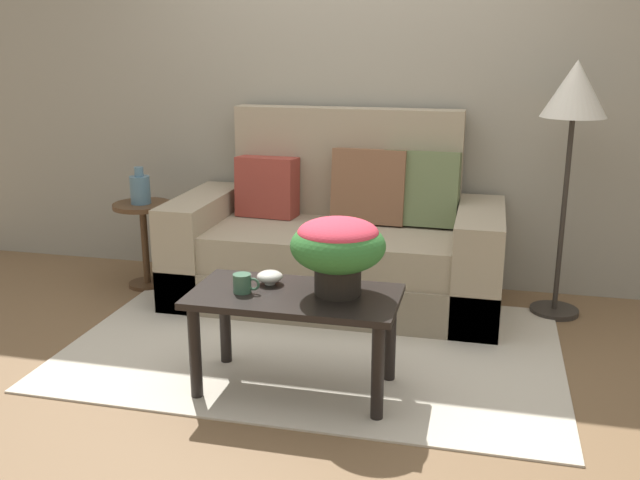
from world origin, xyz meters
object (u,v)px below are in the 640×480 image
snack_bowl (270,277)px  table_vase (140,189)px  couch (338,245)px  floor_lamp (574,105)px  coffee_mug (243,283)px  side_table (144,229)px  coffee_table (295,310)px  potted_plant (338,246)px

snack_bowl → table_vase: bearing=138.5°
couch → floor_lamp: size_ratio=1.35×
coffee_mug → snack_bowl: 0.16m
coffee_mug → table_vase: table_vase is taller
couch → table_vase: 1.31m
side_table → floor_lamp: floor_lamp is taller
coffee_table → coffee_mug: size_ratio=7.58×
floor_lamp → potted_plant: bearing=-130.6°
floor_lamp → coffee_mug: floor_lamp is taller
coffee_mug → table_vase: size_ratio=0.53×
floor_lamp → table_vase: bearing=-177.1°
coffee_table → potted_plant: 0.36m
coffee_table → coffee_mug: (-0.23, -0.04, 0.12)m
coffee_table → potted_plant: size_ratio=2.22×
coffee_table → snack_bowl: snack_bowl is taller
couch → coffee_table: (0.06, -1.22, 0.04)m
floor_lamp → table_vase: floor_lamp is taller
floor_lamp → potted_plant: size_ratio=3.47×
side_table → table_vase: table_vase is taller
coffee_mug → side_table: bearing=132.7°
side_table → snack_bowl: size_ratio=4.61×
potted_plant → table_vase: potted_plant is taller
potted_plant → snack_bowl: bearing=171.0°
potted_plant → snack_bowl: (-0.33, 0.05, -0.19)m
coffee_table → floor_lamp: size_ratio=0.64×
coffee_mug → potted_plant: bearing=11.4°
table_vase → potted_plant: bearing=-35.9°
floor_lamp → side_table: bearing=-177.3°
table_vase → snack_bowl: bearing=-41.5°
floor_lamp → potted_plant: floor_lamp is taller
potted_plant → side_table: bearing=143.9°
side_table → floor_lamp: (2.58, 0.12, 0.84)m
snack_bowl → table_vase: table_vase is taller
coffee_table → snack_bowl: size_ratio=7.76×
potted_plant → table_vase: bearing=144.1°
coffee_table → table_vase: size_ratio=3.99×
potted_plant → snack_bowl: size_ratio=3.49×
coffee_mug → floor_lamp: bearing=41.8°
floor_lamp → coffee_mug: 2.10m
couch → coffee_mug: 1.28m
side_table → coffee_mug: size_ratio=4.51×
coffee_mug → table_vase: 1.63m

